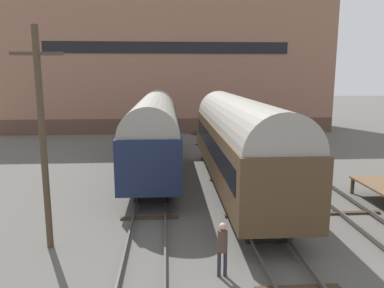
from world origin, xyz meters
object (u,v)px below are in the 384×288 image
(train_car_brown, at_px, (239,139))
(utility_pole, at_px, (43,137))
(train_car_navy, at_px, (155,127))
(person_worker, at_px, (222,244))

(train_car_brown, xyz_separation_m, utility_pole, (-8.35, -6.30, 1.26))
(train_car_brown, relative_size, train_car_navy, 0.88)
(person_worker, height_order, utility_pole, utility_pole)
(train_car_navy, relative_size, utility_pole, 2.32)
(person_worker, relative_size, utility_pole, 0.23)
(train_car_navy, bearing_deg, train_car_brown, -50.23)
(train_car_navy, relative_size, person_worker, 10.29)
(train_car_brown, height_order, utility_pole, utility_pole)
(train_car_brown, relative_size, person_worker, 9.06)
(person_worker, distance_m, utility_pole, 7.37)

